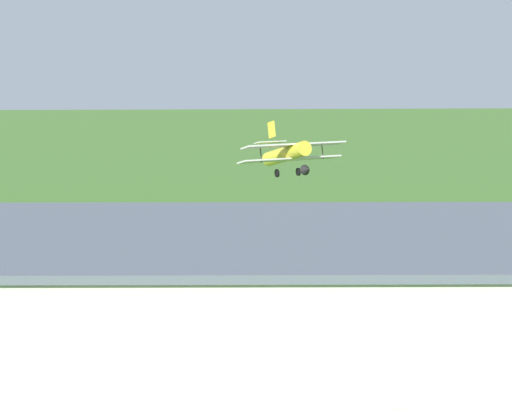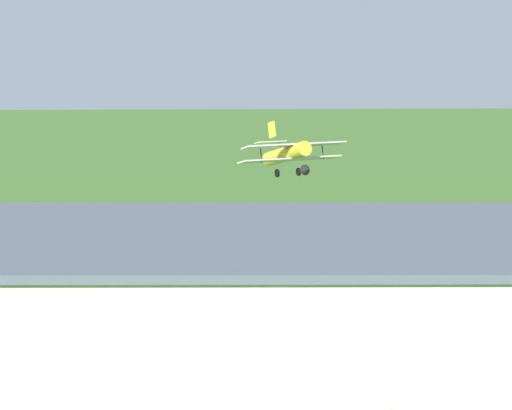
{
  "view_description": "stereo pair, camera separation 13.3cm",
  "coord_description": "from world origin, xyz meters",
  "px_view_note": "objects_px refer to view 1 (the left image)",
  "views": [
    {
      "loc": [
        -1.63,
        65.11,
        14.95
      ],
      "look_at": [
        -5.1,
        8.19,
        4.91
      ],
      "focal_mm": 56.81,
      "sensor_mm": 36.0,
      "label": 1
    },
    {
      "loc": [
        -1.76,
        65.12,
        14.95
      ],
      "look_at": [
        -5.1,
        8.19,
        4.91
      ],
      "focal_mm": 56.81,
      "sensor_mm": 36.0,
      "label": 2
    }
  ],
  "objects_px": {
    "truck_delivery_white": "(456,271)",
    "person_near_hangar_door": "(370,283)",
    "hangar": "(193,312)",
    "biplane": "(288,154)",
    "person_by_parked_cars": "(283,264)"
  },
  "relations": [
    {
      "from": "person_by_parked_cars",
      "to": "biplane",
      "type": "bearing_deg",
      "value": -98.24
    },
    {
      "from": "hangar",
      "to": "person_by_parked_cars",
      "type": "bearing_deg",
      "value": -106.36
    },
    {
      "from": "hangar",
      "to": "biplane",
      "type": "distance_m",
      "value": 29.04
    },
    {
      "from": "biplane",
      "to": "person_near_hangar_door",
      "type": "relative_size",
      "value": 5.09
    },
    {
      "from": "hangar",
      "to": "biplane",
      "type": "xyz_separation_m",
      "value": [
        -7.1,
        -27.86,
        4.09
      ]
    },
    {
      "from": "hangar",
      "to": "truck_delivery_white",
      "type": "xyz_separation_m",
      "value": [
        -16.82,
        -14.81,
        -2.21
      ]
    },
    {
      "from": "hangar",
      "to": "person_near_hangar_door",
      "type": "bearing_deg",
      "value": -127.0
    },
    {
      "from": "biplane",
      "to": "person_by_parked_cars",
      "type": "distance_m",
      "value": 10.21
    },
    {
      "from": "truck_delivery_white",
      "to": "person_near_hangar_door",
      "type": "distance_m",
      "value": 5.64
    },
    {
      "from": "truck_delivery_white",
      "to": "biplane",
      "type": "bearing_deg",
      "value": -53.32
    },
    {
      "from": "person_near_hangar_door",
      "to": "truck_delivery_white",
      "type": "bearing_deg",
      "value": 179.12
    },
    {
      "from": "biplane",
      "to": "truck_delivery_white",
      "type": "height_order",
      "value": "biplane"
    },
    {
      "from": "hangar",
      "to": "person_near_hangar_door",
      "type": "relative_size",
      "value": 20.48
    },
    {
      "from": "biplane",
      "to": "person_by_parked_cars",
      "type": "relative_size",
      "value": 5.49
    },
    {
      "from": "truck_delivery_white",
      "to": "person_near_hangar_door",
      "type": "xyz_separation_m",
      "value": [
        5.6,
        -0.09,
        -0.71
      ]
    }
  ]
}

